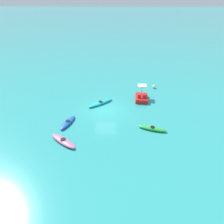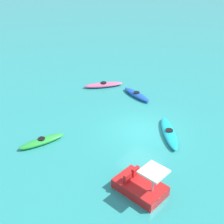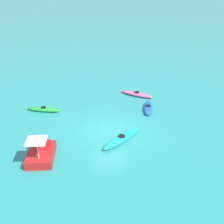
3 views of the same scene
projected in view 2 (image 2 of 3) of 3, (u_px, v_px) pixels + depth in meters
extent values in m
plane|color=teal|center=(143.00, 131.00, 19.22)|extent=(600.00, 600.00, 0.00)
ellipsoid|color=#19B7C6|center=(169.00, 133.00, 18.79)|extent=(2.90, 3.15, 0.32)
cylinder|color=black|center=(169.00, 130.00, 18.70)|extent=(0.66, 0.66, 0.05)
ellipsoid|color=pink|center=(104.00, 85.00, 24.76)|extent=(2.57, 2.90, 0.32)
cylinder|color=black|center=(103.00, 83.00, 24.66)|extent=(0.67, 0.67, 0.05)
ellipsoid|color=green|center=(42.00, 141.00, 18.02)|extent=(1.49, 2.84, 0.32)
cylinder|color=black|center=(41.00, 139.00, 17.93)|extent=(0.52, 0.52, 0.05)
ellipsoid|color=blue|center=(137.00, 95.00, 23.25)|extent=(2.91, 1.46, 0.32)
cylinder|color=black|center=(137.00, 92.00, 23.16)|extent=(0.54, 0.54, 0.05)
cube|color=red|center=(140.00, 187.00, 14.63)|extent=(2.51, 1.68, 0.50)
cube|color=red|center=(135.00, 171.00, 14.91)|extent=(0.19, 0.45, 0.44)
cube|color=red|center=(127.00, 177.00, 14.53)|extent=(0.19, 0.45, 0.44)
cylinder|color=#B2B2B7|center=(153.00, 182.00, 13.81)|extent=(0.08, 0.08, 1.10)
cube|color=silver|center=(154.00, 172.00, 13.52)|extent=(1.18, 1.18, 0.08)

